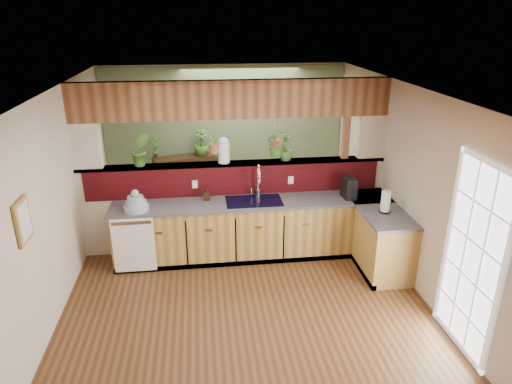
{
  "coord_description": "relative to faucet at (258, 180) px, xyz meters",
  "views": [
    {
      "loc": [
        -0.5,
        -5.16,
        3.47
      ],
      "look_at": [
        0.25,
        0.7,
        1.15
      ],
      "focal_mm": 32.0,
      "sensor_mm": 36.0,
      "label": 1
    }
  ],
  "objects": [
    {
      "name": "sage_backwall",
      "position": [
        -0.33,
        2.35,
        0.12
      ],
      "size": [
        4.55,
        0.02,
        2.55
      ],
      "primitive_type": "cube",
      "color": "#5C734F",
      "rests_on": "ground"
    },
    {
      "name": "french_door",
      "position": [
        1.94,
        -2.43,
        -0.13
      ],
      "size": [
        0.06,
        1.02,
        2.16
      ],
      "primitive_type": "cube",
      "color": "white",
      "rests_on": "ground"
    },
    {
      "name": "ground",
      "position": [
        -0.33,
        -1.13,
        -1.18
      ],
      "size": [
        4.6,
        7.0,
        0.01
      ],
      "primitive_type": "cube",
      "color": "#4D2E17",
      "rests_on": "ground"
    },
    {
      "name": "wall_left",
      "position": [
        -2.63,
        -1.13,
        0.12
      ],
      "size": [
        0.02,
        7.0,
        2.6
      ],
      "primitive_type": "cube",
      "color": "beige",
      "rests_on": "ground"
    },
    {
      "name": "soap_dispenser",
      "position": [
        -0.76,
        -0.02,
        -0.18
      ],
      "size": [
        0.1,
        0.1,
        0.2
      ],
      "primitive_type": "imported",
      "rotation": [
        0.0,
        0.0,
        -0.13
      ],
      "color": "#392514",
      "rests_on": "countertop"
    },
    {
      "name": "navy_sink",
      "position": [
        -0.08,
        -0.15,
        -0.36
      ],
      "size": [
        0.82,
        0.5,
        0.18
      ],
      "color": "black",
      "rests_on": "countertop"
    },
    {
      "name": "wall_back",
      "position": [
        -0.33,
        2.37,
        0.12
      ],
      "size": [
        4.6,
        0.02,
        2.6
      ],
      "primitive_type": "cube",
      "color": "beige",
      "rests_on": "ground"
    },
    {
      "name": "shelving_console",
      "position": [
        -1.06,
        2.12,
        -0.68
      ],
      "size": [
        1.37,
        0.69,
        0.88
      ],
      "primitive_type": "cube",
      "rotation": [
        0.0,
        0.0,
        0.27
      ],
      "color": "black",
      "rests_on": "ground"
    },
    {
      "name": "coffee_maker",
      "position": [
        1.34,
        -0.2,
        -0.14
      ],
      "size": [
        0.17,
        0.28,
        0.31
      ],
      "rotation": [
        0.0,
        0.0,
        0.06
      ],
      "color": "black",
      "rests_on": "countertop"
    },
    {
      "name": "faucet",
      "position": [
        0.0,
        0.0,
        0.0
      ],
      "size": [
        0.23,
        0.23,
        0.52
      ],
      "color": "#B7B7B2",
      "rests_on": "countertop"
    },
    {
      "name": "wall_right",
      "position": [
        1.97,
        -1.13,
        0.12
      ],
      "size": [
        0.02,
        7.0,
        2.6
      ],
      "primitive_type": "cube",
      "color": "beige",
      "rests_on": "ground"
    },
    {
      "name": "dishwasher",
      "position": [
        -1.81,
        -0.46,
        -0.72
      ],
      "size": [
        0.58,
        0.03,
        0.82
      ],
      "color": "white",
      "rests_on": "ground"
    },
    {
      "name": "dish_stack",
      "position": [
        -1.75,
        -0.27,
        -0.18
      ],
      "size": [
        0.35,
        0.35,
        0.31
      ],
      "color": "#90A3BA",
      "rests_on": "countertop"
    },
    {
      "name": "hanging_plant_a",
      "position": [
        -0.62,
        0.22,
        0.58
      ],
      "size": [
        0.2,
        0.16,
        0.51
      ],
      "color": "brown",
      "rests_on": "header_beam"
    },
    {
      "name": "ledge_plant_left",
      "position": [
        -1.69,
        0.22,
        0.46
      ],
      "size": [
        0.32,
        0.28,
        0.49
      ],
      "primitive_type": "imported",
      "rotation": [
        0.0,
        0.0,
        0.26
      ],
      "color": "#366121",
      "rests_on": "pass_through_ledge"
    },
    {
      "name": "pass_through_partition",
      "position": [
        -0.3,
        0.22,
        0.01
      ],
      "size": [
        4.6,
        0.21,
        2.6
      ],
      "color": "beige",
      "rests_on": "ground"
    },
    {
      "name": "countertop",
      "position": [
        0.51,
        -0.26,
        -0.73
      ],
      "size": [
        4.14,
        1.52,
        0.9
      ],
      "color": "olive",
      "rests_on": "ground"
    },
    {
      "name": "pass_through_ledge",
      "position": [
        -0.33,
        0.22,
        0.19
      ],
      "size": [
        4.6,
        0.21,
        0.04
      ],
      "primitive_type": "cube",
      "color": "brown",
      "rests_on": "ground"
    },
    {
      "name": "header_beam",
      "position": [
        -0.33,
        0.22,
        1.15
      ],
      "size": [
        4.6,
        0.15,
        0.55
      ],
      "primitive_type": "cube",
      "color": "brown",
      "rests_on": "ground"
    },
    {
      "name": "framed_print",
      "position": [
        -2.6,
        -1.93,
        0.37
      ],
      "size": [
        0.04,
        0.35,
        0.45
      ],
      "color": "olive",
      "rests_on": "wall_left"
    },
    {
      "name": "shelf_plant_b",
      "position": [
        -0.8,
        2.12,
        0.02
      ],
      "size": [
        0.29,
        0.29,
        0.51
      ],
      "primitive_type": "imported",
      "rotation": [
        0.0,
        0.0,
        0.0
      ],
      "color": "#366121",
      "rests_on": "shelving_console"
    },
    {
      "name": "floor_plant",
      "position": [
        0.2,
        1.27,
        -0.78
      ],
      "size": [
        0.86,
        0.79,
        0.81
      ],
      "primitive_type": "imported",
      "rotation": [
        0.0,
        0.0,
        -0.25
      ],
      "color": "#366121",
      "rests_on": "ground"
    },
    {
      "name": "hanging_plant_b",
      "position": [
        0.32,
        0.22,
        0.67
      ],
      "size": [
        0.44,
        0.41,
        0.52
      ],
      "color": "brown",
      "rests_on": "header_beam"
    },
    {
      "name": "ceiling",
      "position": [
        -0.33,
        -1.13,
        1.42
      ],
      "size": [
        4.6,
        7.0,
        0.01
      ],
      "primitive_type": "cube",
      "color": "brown",
      "rests_on": "ground"
    },
    {
      "name": "paper_towel",
      "position": [
        1.67,
        -0.77,
        -0.13
      ],
      "size": [
        0.15,
        0.15,
        0.33
      ],
      "color": "black",
      "rests_on": "countertop"
    },
    {
      "name": "ledge_plant_right",
      "position": [
        0.45,
        0.22,
        0.4
      ],
      "size": [
        0.27,
        0.27,
        0.39
      ],
      "primitive_type": "imported",
      "rotation": [
        0.0,
        0.0,
        0.33
      ],
      "color": "#366121",
      "rests_on": "pass_through_ledge"
    },
    {
      "name": "shelf_plant_a",
      "position": [
        -1.68,
        2.12,
        -0.04
      ],
      "size": [
        0.23,
        0.17,
        0.39
      ],
      "primitive_type": "imported",
      "rotation": [
        0.0,
        0.0,
        -0.19
      ],
      "color": "#366121",
      "rests_on": "shelving_console"
    },
    {
      "name": "glass_jar",
      "position": [
        -0.48,
        0.22,
        0.4
      ],
      "size": [
        0.17,
        0.17,
        0.39
      ],
      "color": "silver",
      "rests_on": "pass_through_ledge"
    }
  ]
}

